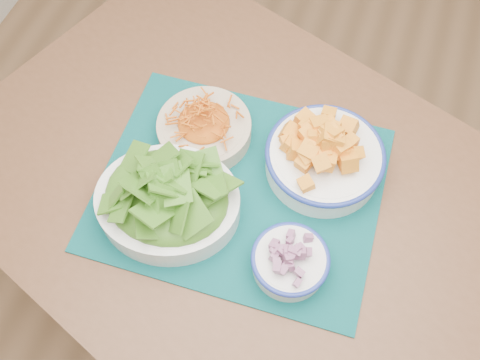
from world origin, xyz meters
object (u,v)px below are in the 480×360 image
Objects in this scene: carrot_bowl at (204,126)px; squash_bowl at (325,154)px; lettuce_bowl at (167,198)px; onion_bowl at (290,260)px; table at (258,217)px; placemat at (240,188)px.

squash_bowl reaches higher than carrot_bowl.
lettuce_bowl is at bearing -90.53° from carrot_bowl.
squash_bowl is 0.22m from onion_bowl.
table is 0.22m from carrot_bowl.
lettuce_bowl reaches higher than carrot_bowl.
table is 0.23m from lettuce_bowl.
squash_bowl is at bearing 0.90° from carrot_bowl.
squash_bowl is at bearing 89.09° from onion_bowl.
table is 8.29× the size of onion_bowl.
onion_bowl is (0.14, -0.13, 0.04)m from placemat.
table is at bearing -134.28° from squash_bowl.
lettuce_bowl is (-0.00, -0.18, 0.02)m from carrot_bowl.
squash_bowl is at bearing 32.10° from placemat.
placemat is at bearing 137.37° from onion_bowl.
onion_bowl is at bearing -31.19° from table.
placemat is 2.04× the size of squash_bowl.
onion_bowl is (0.10, -0.12, 0.13)m from table.
placemat is 0.19m from onion_bowl.
placemat is 0.18m from squash_bowl.
table is at bearing -33.08° from carrot_bowl.
onion_bowl is (0.25, -0.22, 0.00)m from carrot_bowl.
squash_bowl reaches higher than onion_bowl.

